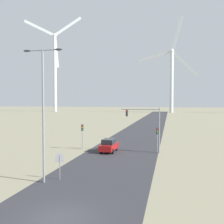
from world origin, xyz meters
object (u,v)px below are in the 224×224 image
streetlamp (43,101)px  traffic_light_mast_overhead (146,120)px  stop_sign_near (60,161)px  wind_turbine_far_left (55,65)px  traffic_light_post_near_right (157,134)px  car_approaching (109,145)px  traffic_light_post_near_left (82,131)px  wind_turbine_left (172,73)px

streetlamp → traffic_light_mast_overhead: 17.13m
stop_sign_near → traffic_light_mast_overhead: (6.45, 14.13, 2.83)m
stop_sign_near → wind_turbine_far_left: (-68.25, 147.10, 30.47)m
streetlamp → traffic_light_post_near_right: streetlamp is taller
car_approaching → streetlamp: bearing=-99.3°
stop_sign_near → traffic_light_mast_overhead: 15.79m
streetlamp → traffic_light_post_near_right: (9.01, 15.67, -4.60)m
stop_sign_near → traffic_light_post_near_left: bearing=101.0°
streetlamp → traffic_light_post_near_left: 16.23m
car_approaching → wind_turbine_left: 135.27m
stop_sign_near → traffic_light_post_near_right: (8.00, 14.60, 0.86)m
stop_sign_near → wind_turbine_far_left: 165.00m
stop_sign_near → wind_turbine_far_left: size_ratio=0.04×
car_approaching → wind_turbine_far_left: 153.82m
traffic_light_post_near_left → traffic_light_mast_overhead: bearing=-1.9°
wind_turbine_far_left → traffic_light_post_near_left: bearing=-63.7°
streetlamp → stop_sign_near: bearing=46.6°
traffic_light_post_near_right → car_approaching: bearing=-170.9°
traffic_light_mast_overhead → wind_turbine_left: size_ratio=0.10×
car_approaching → stop_sign_near: bearing=-95.8°
stop_sign_near → wind_turbine_left: 148.57m
stop_sign_near → traffic_light_post_near_left: (-2.82, 14.45, 1.04)m
stop_sign_near → car_approaching: size_ratio=0.57×
streetlamp → traffic_light_post_near_left: streetlamp is taller
traffic_light_post_near_right → traffic_light_mast_overhead: size_ratio=0.55×
car_approaching → wind_turbine_far_left: size_ratio=0.06×
traffic_light_post_near_left → stop_sign_near: bearing=-79.0°
traffic_light_post_near_left → traffic_light_post_near_right: bearing=0.8°
streetlamp → car_approaching: 16.06m
streetlamp → stop_sign_near: streetlamp is taller
streetlamp → wind_turbine_left: bearing=85.5°
traffic_light_post_near_left → wind_turbine_left: 134.43m
traffic_light_post_near_right → wind_turbine_left: (2.50, 131.80, 22.14)m
traffic_light_mast_overhead → wind_turbine_left: 133.86m
streetlamp → stop_sign_near: size_ratio=4.84×
traffic_light_mast_overhead → wind_turbine_far_left: size_ratio=0.09×
streetlamp → car_approaching: size_ratio=2.76×
traffic_light_post_near_right → car_approaching: (-6.61, -1.06, -1.62)m
streetlamp → traffic_light_mast_overhead: size_ratio=1.85×
streetlamp → stop_sign_near: (1.01, 1.07, -5.46)m
streetlamp → wind_turbine_far_left: 164.62m
traffic_light_post_near_right → wind_turbine_far_left: bearing=119.9°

